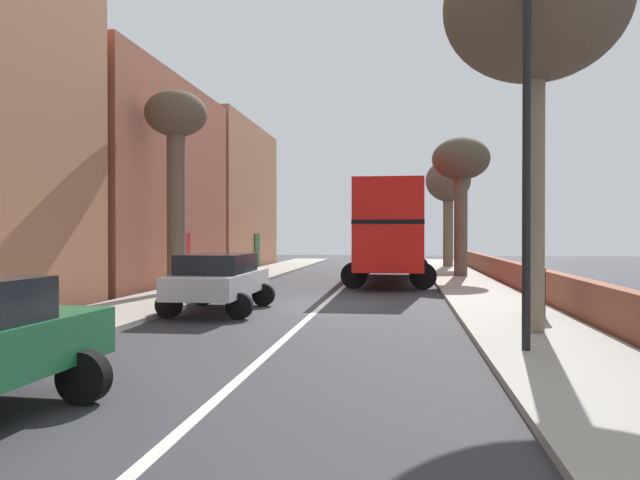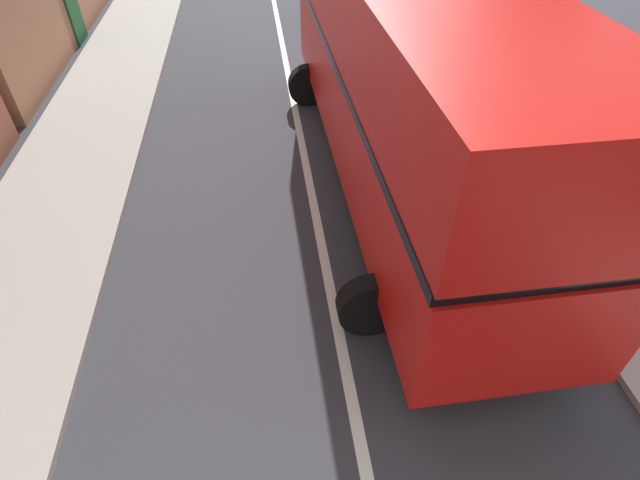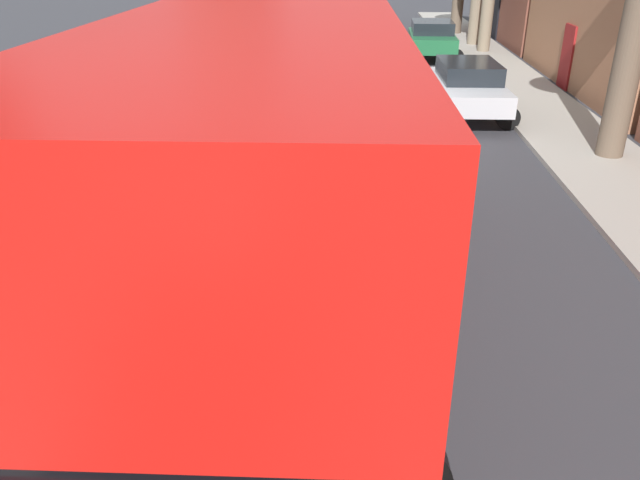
# 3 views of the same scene
# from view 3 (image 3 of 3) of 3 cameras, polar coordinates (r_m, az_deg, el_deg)

# --- Properties ---
(ground_plane) EXTENTS (84.00, 84.00, 0.00)m
(ground_plane) POSITION_cam_3_polar(r_m,az_deg,el_deg) (16.96, 5.71, 9.70)
(ground_plane) COLOR #333338
(road_centre_line) EXTENTS (0.16, 54.00, 0.01)m
(road_centre_line) POSITION_cam_3_polar(r_m,az_deg,el_deg) (16.96, 5.71, 9.72)
(road_centre_line) COLOR silver
(road_centre_line) RESTS_ON ground
(sidewalk_left) EXTENTS (2.60, 60.00, 0.12)m
(sidewalk_left) POSITION_cam_3_polar(r_m,az_deg,el_deg) (17.86, 21.82, 9.02)
(sidewalk_left) COLOR #9E998E
(sidewalk_left) RESTS_ON ground
(sidewalk_right) EXTENTS (2.60, 60.00, 0.12)m
(sidewalk_right) POSITION_cam_3_polar(r_m,az_deg,el_deg) (17.41, -10.86, 10.01)
(sidewalk_right) COLOR #9E998E
(sidewalk_right) RESTS_ON ground
(boundary_wall_right) EXTENTS (0.36, 54.00, 1.00)m
(boundary_wall_right) POSITION_cam_3_polar(r_m,az_deg,el_deg) (17.73, -15.95, 11.24)
(boundary_wall_right) COLOR brown
(boundary_wall_right) RESTS_ON ground
(double_decker_bus) EXTENTS (3.66, 10.82, 4.06)m
(double_decker_bus) POSITION_cam_3_polar(r_m,az_deg,el_deg) (7.74, -3.82, 8.40)
(double_decker_bus) COLOR red
(double_decker_bus) RESTS_ON ground
(parked_car_silver_left_0) EXTENTS (2.45, 4.33, 1.53)m
(parked_car_silver_left_0) POSITION_cam_3_polar(r_m,az_deg,el_deg) (18.91, 13.41, 13.60)
(parked_car_silver_left_0) COLOR #B7BABF
(parked_car_silver_left_0) RESTS_ON ground
(parked_car_silver_right_1) EXTENTS (2.53, 4.39, 1.63)m
(parked_car_silver_right_1) POSITION_cam_3_polar(r_m,az_deg,el_deg) (34.68, 0.22, 19.61)
(parked_car_silver_right_1) COLOR #B7BABF
(parked_car_silver_right_1) RESTS_ON ground
(parked_car_green_left_2) EXTENTS (2.61, 4.11, 1.57)m
(parked_car_green_left_2) POSITION_cam_3_polar(r_m,az_deg,el_deg) (28.32, 10.20, 17.78)
(parked_car_green_left_2) COLOR #1E6038
(parked_car_green_left_2) RESTS_ON ground
(litter_bin_right) EXTENTS (0.55, 0.55, 1.15)m
(litter_bin_right) POSITION_cam_3_polar(r_m,az_deg,el_deg) (19.85, -10.44, 13.87)
(litter_bin_right) COLOR black
(litter_bin_right) RESTS_ON sidewalk_right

